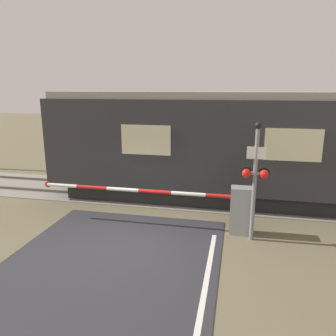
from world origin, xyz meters
TOP-DOWN VIEW (x-y plane):
  - ground_plane at (0.00, 0.00)m, footprint 80.00×80.00m
  - track_bed at (0.00, 4.31)m, footprint 36.00×3.20m
  - train at (4.53, 4.30)m, footprint 17.10×3.01m
  - crossing_barrier at (2.53, 1.35)m, footprint 6.49×0.44m
  - signal_post at (3.35, 0.99)m, footprint 0.76×0.26m

SIDE VIEW (x-z plane):
  - ground_plane at x=0.00m, z-range 0.00..0.00m
  - track_bed at x=0.00m, z-range -0.04..0.09m
  - crossing_barrier at x=2.53m, z-range 0.07..1.46m
  - signal_post at x=3.35m, z-range 0.23..3.50m
  - train at x=4.53m, z-range 0.05..4.03m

